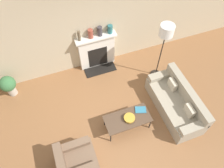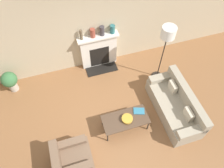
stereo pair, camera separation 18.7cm
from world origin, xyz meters
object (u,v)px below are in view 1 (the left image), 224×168
Objects in this scene: mantel_vase_left at (79,36)px; mantel_vase_right at (110,29)px; coffee_table at (128,119)px; bowl at (129,118)px; potted_plant at (8,85)px; mantel_vase_center_right at (100,31)px; mantel_vase_center_left at (91,34)px; couch at (176,103)px; book at (141,110)px; armchair_near at (76,161)px; floor_lamp at (166,35)px; fireplace at (97,52)px.

mantel_vase_left is 0.92m from mantel_vase_right.
mantel_vase_left is at bearing 102.05° from coffee_table.
bowl is 0.41× the size of potted_plant.
mantel_vase_center_left is at bearing 180.00° from mantel_vase_center_right.
couch reaches higher than potted_plant.
mantel_vase_left is at bearing 130.37° from book.
mantel_vase_left is at bearing 180.00° from mantel_vase_center_left.
armchair_near is 3.68m from mantel_vase_right.
mantel_vase_left is (-2.00, 2.38, 1.04)m from couch.
floor_lamp is (1.52, 1.37, 1.16)m from bowl.
bowl is 1.04× the size of mantel_vase_center_left.
coffee_table is 2.65m from mantel_vase_left.
mantel_vase_center_right is 0.42× the size of potted_plant.
bowl is at bearing -84.92° from mantel_vase_center_left.
mantel_vase_center_left is 0.94× the size of mantel_vase_center_right.
book is 0.17× the size of floor_lamp.
fireplace is 0.63× the size of floor_lamp.
bowl reaches higher than coffee_table.
mantel_vase_center_right is (-0.32, 2.31, 0.88)m from book.
mantel_vase_center_left is at bearing 180.00° from mantel_vase_right.
mantel_vase_right is at bearing 80.47° from coffee_table.
floor_lamp is (1.55, 1.34, 1.24)m from coffee_table.
book is (0.46, -2.30, -0.12)m from fireplace.
coffee_table is 2.40m from floor_lamp.
mantel_vase_right is at bearing 0.00° from mantel_vase_left.
potted_plant is at bearing -175.22° from mantel_vase_center_right.
floor_lamp is 6.21× the size of mantel_vase_left.
bowl is 2.61m from mantel_vase_right.
coffee_table is 3.77× the size of mantel_vase_left.
fireplace is 3.30m from armchair_near.
coffee_table is at bearing -37.89° from potted_plant.
book is at bearing -93.78° from couch.
fireplace is 2.77m from potted_plant.
armchair_near is at bearing -123.20° from mantel_vase_right.
book is at bearing -89.84° from mantel_vase_right.
coffee_table is at bearing -139.22° from floor_lamp.
potted_plant is (-3.21, 2.07, -0.04)m from book.
fireplace is 4.31× the size of bowl.
mantel_vase_center_left reaches higher than bowl.
coffee_table is 3.55m from potted_plant.
bowl is at bearing -98.62° from mantel_vase_right.
fireplace is at bearing 91.89° from bowl.
mantel_vase_center_right is at bearing -149.83° from couch.
bowl is at bearing -77.31° from mantel_vase_left.
mantel_vase_left is at bearing 102.69° from bowl.
potted_plant is (-2.89, -0.24, -0.92)m from mantel_vase_center_right.
couch is at bearing -57.22° from fireplace.
fireplace reaches higher than armchair_near.
mantel_vase_center_left reaches higher than fireplace.
armchair_near is 2.79× the size of mantel_vase_left.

